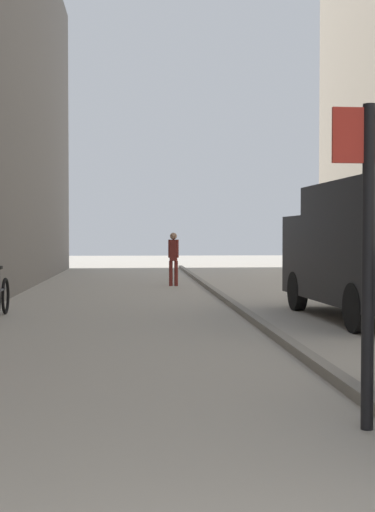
% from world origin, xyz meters
% --- Properties ---
extents(ground_plane, '(80.00, 80.00, 0.00)m').
position_xyz_m(ground_plane, '(0.00, 12.00, 0.00)').
color(ground_plane, '#A8A093').
extents(kerb_strip, '(0.16, 40.00, 0.12)m').
position_xyz_m(kerb_strip, '(1.58, 12.00, 0.06)').
color(kerb_strip, gray).
rests_on(kerb_strip, ground_plane).
extents(pedestrian_main_foreground, '(0.32, 0.22, 1.63)m').
position_xyz_m(pedestrian_main_foreground, '(0.63, 20.23, 0.94)').
color(pedestrian_main_foreground, maroon).
rests_on(pedestrian_main_foreground, ground_plane).
extents(delivery_van, '(2.23, 5.06, 2.49)m').
position_xyz_m(delivery_van, '(3.78, 11.29, 1.33)').
color(delivery_van, black).
rests_on(delivery_van, ground_plane).
extents(street_sign_post, '(0.60, 0.10, 2.60)m').
position_xyz_m(street_sign_post, '(1.32, 4.06, 1.55)').
color(street_sign_post, black).
rests_on(street_sign_post, ground_plane).
extents(bicycle_leaning, '(0.10, 1.77, 0.98)m').
position_xyz_m(bicycle_leaning, '(-3.07, 12.18, 0.38)').
color(bicycle_leaning, black).
rests_on(bicycle_leaning, ground_plane).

